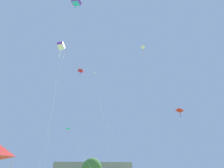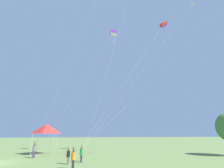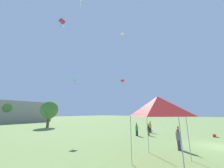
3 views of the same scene
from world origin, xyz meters
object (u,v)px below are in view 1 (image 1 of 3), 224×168
object	(u,v)px
kite_cyan_delta_3	(68,129)
kite_white_delta_5	(96,74)
kite_purple_box_0	(76,2)
kite_red_box_1	(81,71)
kite_purple_box_2	(61,46)
kite_red_delta_6	(180,111)
kite_white_delta_4	(143,48)

from	to	relation	value
kite_cyan_delta_3	kite_white_delta_5	xyz separation A→B (m)	(2.99, 9.97, 16.20)
kite_purple_box_0	kite_cyan_delta_3	bearing A→B (deg)	86.96
kite_red_box_1	kite_purple_box_2	xyz separation A→B (m)	(-2.28, -9.20, -1.17)
kite_red_box_1	kite_cyan_delta_3	world-z (taller)	kite_red_box_1
kite_purple_box_2	kite_red_box_1	bearing A→B (deg)	76.10
kite_red_delta_6	kite_red_box_1	bearing A→B (deg)	168.30
kite_cyan_delta_3	kite_white_delta_5	world-z (taller)	kite_white_delta_5
kite_purple_box_2	kite_purple_box_0	bearing A→B (deg)	-51.22
kite_purple_box_2	kite_white_delta_5	distance (m)	14.37
kite_white_delta_4	kite_white_delta_5	distance (m)	15.01
kite_purple_box_0	kite_red_delta_6	world-z (taller)	kite_purple_box_0
kite_red_box_1	kite_white_delta_4	world-z (taller)	kite_red_box_1
kite_purple_box_2	kite_white_delta_5	world-z (taller)	kite_white_delta_5
kite_red_box_1	kite_purple_box_2	bearing A→B (deg)	-103.90
kite_cyan_delta_3	kite_red_delta_6	distance (m)	18.97
kite_purple_box_0	kite_cyan_delta_3	size ratio (longest dim) A/B	3.00
kite_purple_box_0	kite_white_delta_4	bearing A→B (deg)	16.56
kite_white_delta_5	kite_red_box_1	bearing A→B (deg)	-128.93
kite_purple_box_0	kite_purple_box_2	bearing A→B (deg)	128.78
kite_purple_box_2	kite_red_delta_6	xyz separation A→B (m)	(20.71, 5.38, -9.03)
kite_red_delta_6	kite_purple_box_0	bearing A→B (deg)	-156.96
kite_red_box_1	kite_red_delta_6	xyz separation A→B (m)	(18.43, -3.82, -10.20)
kite_cyan_delta_3	kite_white_delta_5	bearing A→B (deg)	73.28
kite_purple_box_0	kite_white_delta_5	bearing A→B (deg)	78.05
kite_purple_box_0	kite_white_delta_5	distance (m)	16.67
kite_cyan_delta_3	kite_white_delta_4	distance (m)	18.67
kite_red_delta_6	kite_white_delta_4	bearing A→B (deg)	-146.32
kite_red_box_1	kite_white_delta_5	xyz separation A→B (m)	(3.07, 3.80, 1.87)
kite_purple_box_0	kite_red_box_1	distance (m)	13.62
kite_purple_box_2	kite_cyan_delta_3	bearing A→B (deg)	52.19
kite_white_delta_4	kite_cyan_delta_3	bearing A→B (deg)	170.65
kite_red_box_1	kite_white_delta_4	size ratio (longest dim) A/B	1.01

